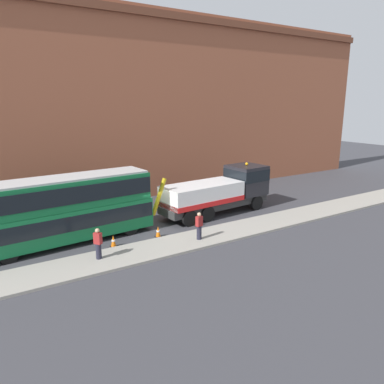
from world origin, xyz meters
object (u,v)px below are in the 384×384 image
Objects in this scene: traffic_cone_midway at (158,232)px; traffic_cone_near_truck at (197,221)px; recovery_tow_truck at (220,191)px; pedestrian_bystander at (199,226)px; double_decker_bus at (62,208)px; pedestrian_onlooker at (98,244)px; traffic_cone_near_bus at (113,241)px.

traffic_cone_midway and traffic_cone_near_truck have the same top height.
recovery_tow_truck reaches higher than pedestrian_bystander.
double_decker_bus reaches higher than traffic_cone_near_truck.
traffic_cone_midway is (5.28, -2.10, -1.89)m from double_decker_bus.
traffic_cone_midway is at bearing -15.50° from pedestrian_onlooker.
recovery_tow_truck reaches higher than traffic_cone_near_truck.
traffic_cone_midway is 1.00× the size of traffic_cone_near_truck.
recovery_tow_truck is 3.92m from traffic_cone_near_truck.
pedestrian_onlooker is at bearing -165.52° from traffic_cone_near_truck.
recovery_tow_truck is 0.91× the size of double_decker_bus.
traffic_cone_near_bus is (-4.76, 1.99, -0.64)m from pedestrian_bystander.
traffic_cone_near_truck is (3.24, 0.42, 0.00)m from traffic_cone_midway.
pedestrian_bystander reaches higher than traffic_cone_near_truck.
traffic_cone_near_bus is at bearing 54.51° from pedestrian_bystander.
traffic_cone_near_truck is at bearing -43.61° from pedestrian_bystander.
traffic_cone_near_bus is at bearing -179.36° from traffic_cone_midway.
double_decker_bus is 6.53× the size of pedestrian_onlooker.
double_decker_bus is 5.99m from traffic_cone_midway.
traffic_cone_near_bus is 1.00× the size of traffic_cone_midway.
pedestrian_onlooker is 2.14m from traffic_cone_near_bus.
pedestrian_bystander is (6.13, -0.48, 0.00)m from pedestrian_onlooker.
traffic_cone_near_bus is at bearing 12.65° from pedestrian_onlooker.
double_decker_bus is 8.89m from traffic_cone_near_truck.
traffic_cone_near_truck is (8.52, -1.68, -1.89)m from double_decker_bus.
traffic_cone_near_truck is at bearing 4.13° from traffic_cone_near_bus.
traffic_cone_near_truck is at bearing -156.28° from recovery_tow_truck.
traffic_cone_near_bus is 1.00× the size of traffic_cone_near_truck.
pedestrian_bystander is 2.38× the size of traffic_cone_midway.
recovery_tow_truck is at bearing -61.13° from pedestrian_bystander.
pedestrian_onlooker is at bearing -160.47° from traffic_cone_midway.
recovery_tow_truck is at bearing -4.23° from double_decker_bus.
recovery_tow_truck reaches higher than pedestrian_onlooker.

